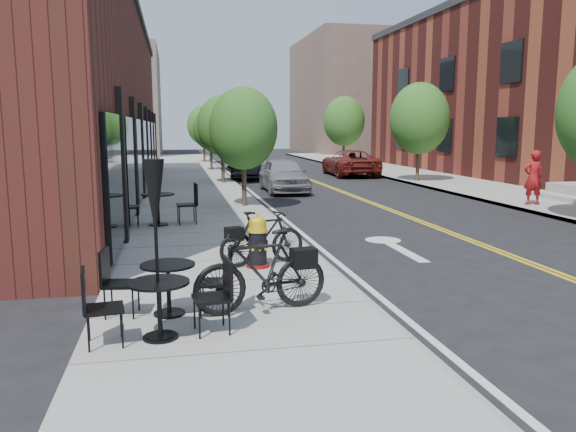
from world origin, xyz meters
TOP-DOWN VIEW (x-y plane):
  - ground at (0.00, 0.00)m, footprint 120.00×120.00m
  - sidewalk_near at (-2.00, 10.00)m, footprint 4.00×70.00m
  - sidewalk_far at (10.00, 10.00)m, footprint 4.00×70.00m
  - building_near at (-6.50, 14.00)m, footprint 5.00×28.00m
  - bg_building_left at (-8.00, 48.00)m, footprint 8.00×14.00m
  - bg_building_right at (16.00, 50.00)m, footprint 10.00×16.00m
  - tree_near_a at (-0.60, 9.00)m, footprint 2.20×2.20m
  - tree_near_b at (-0.60, 17.00)m, footprint 2.30×2.30m
  - tree_near_c at (-0.60, 25.00)m, footprint 2.10×2.10m
  - tree_near_d at (-0.60, 33.00)m, footprint 2.40×2.40m
  - tree_far_b at (8.60, 16.00)m, footprint 2.80×2.80m
  - tree_far_c at (8.60, 28.00)m, footprint 2.80×2.80m
  - fire_hydrant at (-1.36, 0.84)m, footprint 0.45×0.45m
  - bicycle_left at (-1.69, -1.66)m, footprint 1.96×0.82m
  - bicycle_right at (-1.26, 0.99)m, footprint 1.76×0.93m
  - bistro_set_a at (-3.04, -2.40)m, footprint 1.74×0.82m
  - bistro_set_b at (-2.94, -1.52)m, footprint 1.74×0.83m
  - bistro_set_c at (-3.25, 5.75)m, footprint 2.01×0.93m
  - patio_umbrella at (-3.05, -2.39)m, footprint 0.35×0.35m
  - parked_car_a at (1.60, 13.62)m, footprint 1.73×4.18m
  - parked_car_b at (0.80, 19.90)m, footprint 1.94×4.39m
  - parked_car_c at (1.60, 26.81)m, footprint 2.48×4.91m
  - parked_car_far at (6.70, 20.64)m, footprint 2.57×5.17m
  - pedestrian at (8.73, 7.32)m, footprint 0.69×0.49m

SIDE VIEW (x-z plane):
  - ground at x=0.00m, z-range 0.00..0.00m
  - sidewalk_near at x=-2.00m, z-range 0.00..0.12m
  - sidewalk_far at x=10.00m, z-range 0.00..0.12m
  - fire_hydrant at x=-1.36m, z-range 0.09..1.06m
  - bistro_set_b at x=-2.94m, z-range 0.12..1.04m
  - bistro_set_a at x=-3.04m, z-range 0.12..1.04m
  - bicycle_right at x=-1.26m, z-range 0.12..1.14m
  - bistro_set_c at x=-3.25m, z-range 0.12..1.20m
  - parked_car_c at x=1.60m, z-range 0.00..1.37m
  - bicycle_left at x=-1.69m, z-range 0.12..1.26m
  - parked_car_b at x=0.80m, z-range 0.00..1.40m
  - parked_car_far at x=6.70m, z-range 0.00..1.41m
  - parked_car_a at x=1.60m, z-range 0.00..1.42m
  - pedestrian at x=8.73m, z-range 0.12..1.91m
  - patio_umbrella at x=-3.05m, z-range 0.59..2.75m
  - tree_near_c at x=-0.60m, z-range 0.69..4.37m
  - tree_near_a at x=-0.60m, z-range 0.70..4.51m
  - tree_near_b at x=-0.60m, z-range 0.72..4.70m
  - tree_near_d at x=-0.60m, z-range 0.73..4.85m
  - tree_far_b at x=8.60m, z-range 0.75..5.37m
  - tree_far_c at x=8.60m, z-range 0.75..5.37m
  - building_near at x=-6.50m, z-range 0.00..7.00m
  - bg_building_left at x=-8.00m, z-range 0.00..10.00m
  - bg_building_right at x=16.00m, z-range 0.00..12.00m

